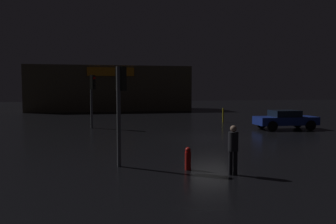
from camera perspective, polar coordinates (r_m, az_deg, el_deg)
name	(u,v)px	position (r m, az deg, el deg)	size (l,w,h in m)	color
ground_plane	(210,138)	(20.15, 7.12, -4.36)	(120.00, 120.00, 0.00)	black
store_building	(110,89)	(46.70, -9.75, 3.91)	(20.82, 8.14, 5.83)	brown
traffic_signal_opposite	(120,96)	(12.67, -8.03, 2.73)	(0.42, 0.43, 3.73)	#595B60
traffic_signal_cross_left	(92,91)	(25.35, -12.64, 3.40)	(0.42, 0.42, 3.89)	#595B60
car_near	(285,119)	(25.51, 19.17, -1.16)	(4.36, 2.07, 1.37)	navy
pedestrian	(233,146)	(11.60, 10.93, -5.68)	(0.44, 0.44, 1.68)	black
fire_hydrant	(188,159)	(12.21, 3.38, -7.86)	(0.22, 0.22, 0.82)	red
bollard_kerb_a	(223,115)	(29.53, 9.27, -0.55)	(0.13, 0.13, 1.23)	gold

